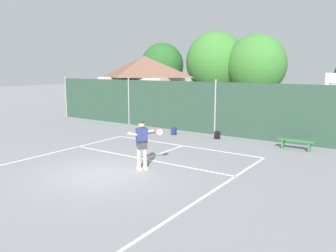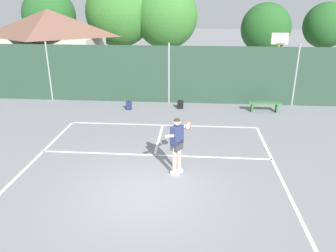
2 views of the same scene
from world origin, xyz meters
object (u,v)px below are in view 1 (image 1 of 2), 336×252
Objects in this scene: backpack_navy at (174,131)px; basketball_hoop at (334,98)px; backpack_black at (217,135)px; tennis_ball at (146,159)px; tennis_player at (142,141)px; courtside_bench at (296,142)px.

basketball_hoop is at bearing 20.75° from backpack_navy.
basketball_hoop is 7.67× the size of backpack_black.
backpack_black reaches higher than tennis_ball.
basketball_hoop is 10.62m from tennis_player.
courtside_bench is (-1.03, -2.77, -1.95)m from basketball_hoop.
tennis_player is 28.10× the size of tennis_ball.
backpack_black is (-0.19, 6.70, -0.92)m from tennis_player.
courtside_bench is at bearing -110.47° from basketball_hoop.
tennis_ball is 0.04× the size of courtside_bench.
basketball_hoop reaches higher than tennis_ball.
basketball_hoop is at bearing 26.42° from backpack_black.
backpack_black is (2.59, 0.37, 0.00)m from backpack_navy.
backpack_navy is at bearing -159.25° from basketball_hoop.
tennis_player is at bearing -118.36° from basketball_hoop.
courtside_bench is (4.73, 5.38, 0.33)m from tennis_ball.
tennis_player is 6.98m from backpack_navy.
backpack_black is 4.18m from courtside_bench.
backpack_black is (0.56, 5.57, 0.16)m from tennis_ball.
backpack_navy is at bearing 113.67° from tennis_player.
courtside_bench is (3.98, 6.52, -0.75)m from tennis_player.
backpack_navy is at bearing -171.93° from backpack_black.
tennis_ball is at bearing -95.73° from backpack_black.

